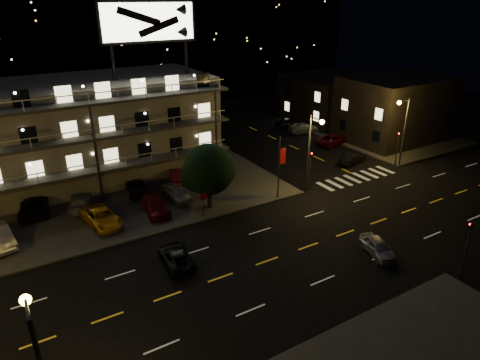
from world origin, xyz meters
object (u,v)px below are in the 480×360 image
lot_car_7 (80,202)px  lot_car_2 (102,218)px  road_car_east (378,247)px  tree (208,171)px  lot_car_4 (177,193)px  side_car_0 (352,159)px  road_car_west (176,256)px

lot_car_7 → lot_car_2: bearing=117.1°
lot_car_7 → road_car_east: bearing=147.3°
tree → lot_car_4: bearing=122.8°
tree → side_car_0: 20.23m
road_car_east → road_car_west: 15.39m
lot_car_4 → side_car_0: bearing=-6.9°
lot_car_4 → side_car_0: lot_car_4 is taller
tree → lot_car_4: (-1.96, 3.05, -2.94)m
lot_car_4 → side_car_0: 21.93m
side_car_0 → road_car_west: bearing=97.7°
tree → lot_car_4: size_ratio=1.47×
tree → lot_car_2: bearing=169.6°
lot_car_7 → road_car_west: (4.17, -12.84, -0.18)m
lot_car_7 → tree: bearing=164.7°
tree → road_car_west: (-6.25, -6.76, -3.19)m
lot_car_7 → road_car_west: size_ratio=1.00×
side_car_0 → tree: bearing=84.6°
tree → lot_car_7: tree is taller
lot_car_4 → road_car_east: size_ratio=1.12×
lot_car_2 → lot_car_7: size_ratio=1.14×
tree → lot_car_2: tree is taller
road_car_east → road_car_west: (-13.78, 6.86, -0.02)m
lot_car_4 → lot_car_7: lot_car_4 is taller
side_car_0 → lot_car_2: bearing=79.7°
lot_car_2 → lot_car_7: bearing=93.0°
tree → road_car_east: size_ratio=1.65×
lot_car_2 → lot_car_7: 4.44m
lot_car_2 → tree: bearing=-19.6°
lot_car_4 → road_car_east: bearing=-63.6°
lot_car_4 → lot_car_7: bearing=157.0°
lot_car_4 → lot_car_7: 8.98m
lot_car_4 → side_car_0: (21.88, -1.41, -0.24)m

